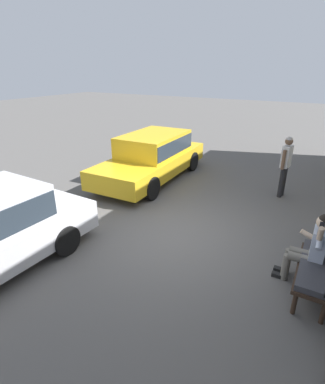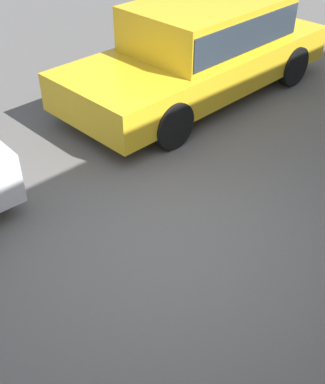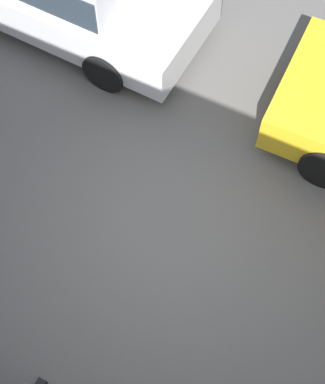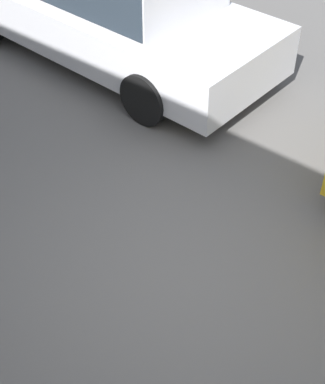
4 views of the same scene
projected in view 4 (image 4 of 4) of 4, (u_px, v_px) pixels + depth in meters
The scene contains 1 object.
ground_plane at pixel (183, 277), 4.97m from camera, with size 60.00×60.00×0.00m, color #565451.
Camera 4 is at (-1.89, 2.60, 3.86)m, focal length 55.00 mm.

